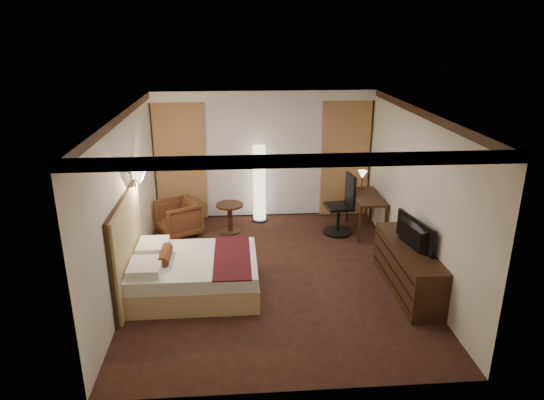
{
  "coord_description": "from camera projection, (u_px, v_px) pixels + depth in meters",
  "views": [
    {
      "loc": [
        -0.58,
        -7.09,
        3.82
      ],
      "look_at": [
        0.0,
        0.4,
        1.15
      ],
      "focal_mm": 32.0,
      "sensor_mm": 36.0,
      "label": 1
    }
  ],
  "objects": [
    {
      "name": "desk",
      "position": [
        366.0,
        214.0,
        9.54
      ],
      "size": [
        0.55,
        1.15,
        0.75
      ],
      "primitive_type": null,
      "color": "black",
      "rests_on": "floor"
    },
    {
      "name": "side_table",
      "position": [
        230.0,
        218.0,
        9.53
      ],
      "size": [
        0.54,
        0.54,
        0.59
      ],
      "primitive_type": null,
      "color": "black",
      "rests_on": "floor"
    },
    {
      "name": "curtain_left_drape",
      "position": [
        181.0,
        162.0,
        9.9
      ],
      "size": [
        1.0,
        0.14,
        2.45
      ],
      "primitive_type": "cube",
      "color": "tan",
      "rests_on": "back_wall"
    },
    {
      "name": "curtain_sheer",
      "position": [
        264.0,
        159.0,
        10.08
      ],
      "size": [
        2.48,
        0.04,
        2.45
      ],
      "primitive_type": "cube",
      "color": "silver",
      "rests_on": "back_wall"
    },
    {
      "name": "floor_lamp",
      "position": [
        259.0,
        184.0,
        9.94
      ],
      "size": [
        0.34,
        0.34,
        1.62
      ],
      "primitive_type": null,
      "color": "white",
      "rests_on": "floor"
    },
    {
      "name": "soffit",
      "position": [
        264.0,
        94.0,
        9.46
      ],
      "size": [
        4.5,
        0.5,
        0.2
      ],
      "primitive_type": "cube",
      "color": "white",
      "rests_on": "ceiling"
    },
    {
      "name": "back_wall",
      "position": [
        263.0,
        154.0,
        10.12
      ],
      "size": [
        4.5,
        0.02,
        2.7
      ],
      "primitive_type": "cube",
      "color": "beige",
      "rests_on": "floor"
    },
    {
      "name": "television",
      "position": [
        410.0,
        229.0,
        7.16
      ],
      "size": [
        0.75,
        1.07,
        0.13
      ],
      "primitive_type": "imported",
      "rotation": [
        0.0,
        0.0,
        1.78
      ],
      "color": "black",
      "rests_on": "dresser"
    },
    {
      "name": "armchair",
      "position": [
        178.0,
        216.0,
        9.38
      ],
      "size": [
        0.95,
        0.97,
        0.76
      ],
      "primitive_type": "imported",
      "rotation": [
        0.0,
        0.0,
        -1.09
      ],
      "color": "#472915",
      "rests_on": "floor"
    },
    {
      "name": "crown_molding",
      "position": [
        274.0,
        113.0,
        7.1
      ],
      "size": [
        4.5,
        5.5,
        0.12
      ],
      "primitive_type": null,
      "color": "black",
      "rests_on": "ceiling"
    },
    {
      "name": "right_wall",
      "position": [
        415.0,
        193.0,
        7.7
      ],
      "size": [
        0.02,
        5.5,
        2.7
      ],
      "primitive_type": "cube",
      "color": "beige",
      "rests_on": "floor"
    },
    {
      "name": "desk_lamp",
      "position": [
        362.0,
        181.0,
        9.76
      ],
      "size": [
        0.18,
        0.18,
        0.34
      ],
      "primitive_type": null,
      "color": "#FFD899",
      "rests_on": "desk"
    },
    {
      "name": "ceiling",
      "position": [
        274.0,
        109.0,
        7.08
      ],
      "size": [
        4.5,
        5.5,
        0.01
      ],
      "primitive_type": "cube",
      "color": "white",
      "rests_on": "back_wall"
    },
    {
      "name": "curtain_right_drape",
      "position": [
        345.0,
        158.0,
        10.14
      ],
      "size": [
        1.0,
        0.14,
        2.45
      ],
      "primitive_type": "cube",
      "color": "tan",
      "rests_on": "back_wall"
    },
    {
      "name": "office_chair",
      "position": [
        339.0,
        205.0,
        9.38
      ],
      "size": [
        0.65,
        0.65,
        1.2
      ],
      "primitive_type": null,
      "rotation": [
        0.0,
        0.0,
        0.14
      ],
      "color": "black",
      "rests_on": "floor"
    },
    {
      "name": "floor",
      "position": [
        274.0,
        274.0,
        7.98
      ],
      "size": [
        4.5,
        5.5,
        0.01
      ],
      "primitive_type": "cube",
      "color": "black",
      "rests_on": "ground"
    },
    {
      "name": "headboard",
      "position": [
        128.0,
        249.0,
        7.14
      ],
      "size": [
        0.12,
        1.78,
        1.5
      ],
      "primitive_type": null,
      "color": "tan",
      "rests_on": "floor"
    },
    {
      "name": "wall_sconce",
      "position": [
        139.0,
        178.0,
        7.55
      ],
      "size": [
        0.24,
        0.24,
        0.24
      ],
      "primitive_type": null,
      "color": "white",
      "rests_on": "left_wall"
    },
    {
      "name": "dresser",
      "position": [
        408.0,
        268.0,
        7.38
      ],
      "size": [
        0.5,
        1.91,
        0.74
      ],
      "primitive_type": null,
      "color": "black",
      "rests_on": "floor"
    },
    {
      "name": "left_wall",
      "position": [
        127.0,
        200.0,
        7.37
      ],
      "size": [
        0.02,
        5.5,
        2.7
      ],
      "primitive_type": "cube",
      "color": "beige",
      "rests_on": "floor"
    },
    {
      "name": "bed",
      "position": [
        195.0,
        275.0,
        7.37
      ],
      "size": [
        1.9,
        1.48,
        0.56
      ],
      "primitive_type": null,
      "color": "white",
      "rests_on": "floor"
    }
  ]
}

